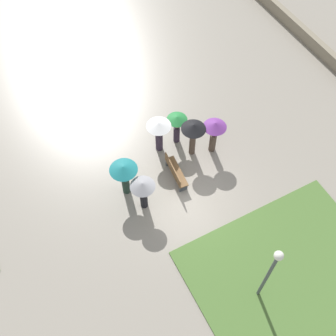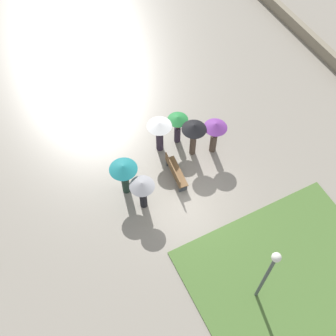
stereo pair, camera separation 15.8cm
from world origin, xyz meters
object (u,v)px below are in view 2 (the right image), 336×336
at_px(crowd_person_purple, 215,130).
at_px(crowd_person_grey, 142,189).
at_px(lamp_post, 269,271).
at_px(crowd_person_green, 178,124).
at_px(park_bench, 175,172).
at_px(crowd_person_black, 194,131).
at_px(crowd_person_white, 159,130).
at_px(crowd_person_teal, 124,172).

relative_size(crowd_person_purple, crowd_person_grey, 1.08).
relative_size(lamp_post, crowd_person_green, 2.26).
distance_m(lamp_post, crowd_person_purple, 7.00).
bearing_deg(crowd_person_green, crowd_person_purple, 3.25).
distance_m(park_bench, crowd_person_grey, 2.11).
distance_m(park_bench, crowd_person_black, 1.95).
relative_size(lamp_post, crowd_person_white, 2.08).
xyz_separation_m(crowd_person_black, crowd_person_white, (0.90, 1.23, -0.20)).
bearing_deg(crowd_person_black, crowd_person_green, -111.43).
xyz_separation_m(crowd_person_white, crowd_person_grey, (-2.41, 1.94, -0.05)).
height_order(crowd_person_black, crowd_person_white, crowd_person_black).
distance_m(park_bench, crowd_person_white, 1.99).
relative_size(park_bench, crowd_person_grey, 0.97).
relative_size(crowd_person_teal, crowd_person_purple, 0.99).
relative_size(crowd_person_green, crowd_person_white, 0.92).
height_order(lamp_post, crowd_person_green, lamp_post).
xyz_separation_m(park_bench, crowd_person_black, (0.87, -1.35, 1.10)).
distance_m(lamp_post, crowd_person_black, 7.06).
relative_size(crowd_person_black, crowd_person_green, 1.17).
relative_size(crowd_person_green, crowd_person_purple, 0.89).
xyz_separation_m(crowd_person_teal, crowd_person_green, (1.46, -3.25, -0.20)).
height_order(park_bench, crowd_person_white, crowd_person_white).
distance_m(crowd_person_teal, crowd_person_purple, 4.47).
distance_m(crowd_person_black, crowd_person_purple, 0.96).
xyz_separation_m(crowd_person_teal, crowd_person_black, (0.51, -3.55, 0.15)).
height_order(crowd_person_teal, crowd_person_grey, crowd_person_teal).
relative_size(park_bench, crowd_person_black, 0.86).
bearing_deg(crowd_person_black, park_bench, -5.85).
xyz_separation_m(park_bench, crowd_person_teal, (0.36, 2.20, 0.95)).
height_order(lamp_post, crowd_person_black, lamp_post).
height_order(lamp_post, crowd_person_teal, lamp_post).
relative_size(crowd_person_purple, crowd_person_white, 1.04).
relative_size(lamp_post, crowd_person_purple, 2.01).
bearing_deg(crowd_person_purple, crowd_person_black, 52.96).
bearing_deg(crowd_person_white, park_bench, -82.36).
height_order(crowd_person_black, crowd_person_purple, crowd_person_black).
xyz_separation_m(park_bench, crowd_person_white, (1.78, -0.12, 0.90)).
bearing_deg(crowd_person_grey, crowd_person_white, -161.34).
distance_m(crowd_person_teal, crowd_person_black, 3.59).
bearing_deg(crowd_person_purple, crowd_person_teal, 73.02).
bearing_deg(crowd_person_black, crowd_person_grey, -13.28).
xyz_separation_m(crowd_person_black, crowd_person_grey, (-1.51, 3.17, -0.25)).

